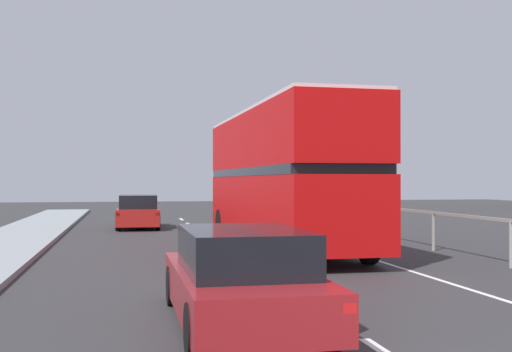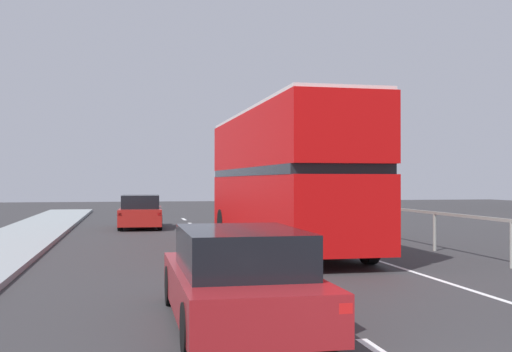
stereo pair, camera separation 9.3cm
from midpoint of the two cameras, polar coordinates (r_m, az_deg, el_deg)
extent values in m
cube|color=silver|center=(11.38, 3.80, -10.82)|extent=(0.16, 1.81, 0.01)
cube|color=silver|center=(15.13, -0.22, -8.24)|extent=(0.16, 1.81, 0.01)
cube|color=silver|center=(18.93, -2.61, -6.67)|extent=(0.16, 1.81, 0.01)
cube|color=silver|center=(22.76, -4.19, -5.62)|extent=(0.16, 1.81, 0.01)
cube|color=silver|center=(26.62, -5.30, -4.87)|extent=(0.16, 1.81, 0.01)
cube|color=silver|center=(30.48, -6.14, -4.31)|extent=(0.16, 1.81, 0.01)
cube|color=silver|center=(34.35, -6.78, -3.87)|extent=(0.16, 1.81, 0.01)
cube|color=silver|center=(14.98, 13.60, -8.30)|extent=(0.12, 46.00, 0.01)
cube|color=gray|center=(16.11, 21.77, -3.76)|extent=(0.08, 42.00, 0.08)
cylinder|color=gray|center=(16.16, 21.78, -5.73)|extent=(0.10, 0.10, 1.11)
cylinder|color=gray|center=(19.44, 15.51, -4.85)|extent=(0.10, 0.10, 1.11)
cylinder|color=gray|center=(22.89, 11.11, -4.19)|extent=(0.10, 0.10, 1.11)
cylinder|color=gray|center=(26.44, 7.88, -3.69)|extent=(0.10, 0.10, 1.11)
cylinder|color=gray|center=(30.06, 5.42, -3.30)|extent=(0.10, 0.10, 1.11)
cylinder|color=gray|center=(33.72, 3.49, -3.00)|extent=(0.10, 0.10, 1.11)
cube|color=red|center=(19.52, 2.13, -2.73)|extent=(2.64, 11.51, 1.86)
cube|color=black|center=(19.51, 2.13, 0.35)|extent=(2.65, 11.05, 0.24)
cube|color=red|center=(19.54, 2.13, 3.12)|extent=(2.64, 11.51, 1.65)
cube|color=silver|center=(19.62, 2.13, 5.67)|extent=(2.59, 11.28, 0.10)
cube|color=black|center=(25.09, -1.20, -2.01)|extent=(2.23, 0.07, 1.30)
cube|color=yellow|center=(25.13, -1.20, 3.27)|extent=(1.49, 0.06, 0.28)
cylinder|color=black|center=(23.56, -3.26, -4.23)|extent=(0.29, 1.00, 1.00)
cylinder|color=black|center=(24.04, 2.12, -4.15)|extent=(0.29, 1.00, 1.00)
cylinder|color=black|center=(15.30, 1.96, -6.27)|extent=(0.29, 1.00, 1.00)
cylinder|color=black|center=(16.02, 9.90, -6.00)|extent=(0.29, 1.00, 1.00)
cube|color=maroon|center=(9.25, -1.72, -10.19)|extent=(1.83, 4.59, 0.61)
cube|color=black|center=(8.94, -1.46, -6.65)|extent=(1.61, 2.53, 0.59)
cube|color=red|center=(6.90, -5.18, -12.26)|extent=(0.16, 0.06, 0.12)
cube|color=red|center=(7.27, 7.99, -11.65)|extent=(0.16, 0.06, 0.12)
cylinder|color=black|center=(10.74, -7.70, -9.73)|extent=(0.20, 0.64, 0.64)
cylinder|color=black|center=(10.98, 1.16, -9.52)|extent=(0.20, 0.64, 0.64)
cylinder|color=black|center=(7.62, -5.93, -13.58)|extent=(0.20, 0.64, 0.64)
cylinder|color=black|center=(7.96, 6.46, -13.01)|extent=(0.20, 0.64, 0.64)
cube|color=maroon|center=(28.18, -10.58, -3.55)|extent=(1.95, 4.26, 0.70)
cube|color=black|center=(27.94, -10.59, -2.27)|extent=(1.66, 2.36, 0.57)
cube|color=red|center=(26.14, -12.40, -3.40)|extent=(0.16, 0.07, 0.12)
cube|color=red|center=(26.11, -8.92, -3.41)|extent=(0.16, 0.07, 0.12)
cylinder|color=black|center=(29.61, -12.11, -3.80)|extent=(0.23, 0.65, 0.64)
cylinder|color=black|center=(29.58, -8.96, -3.81)|extent=(0.23, 0.65, 0.64)
cylinder|color=black|center=(26.83, -12.38, -4.14)|extent=(0.23, 0.65, 0.64)
cylinder|color=black|center=(26.80, -8.90, -4.15)|extent=(0.23, 0.65, 0.64)
camera|label=1|loc=(0.05, -90.18, 0.00)|focal=44.56mm
camera|label=2|loc=(0.05, 89.82, 0.00)|focal=44.56mm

